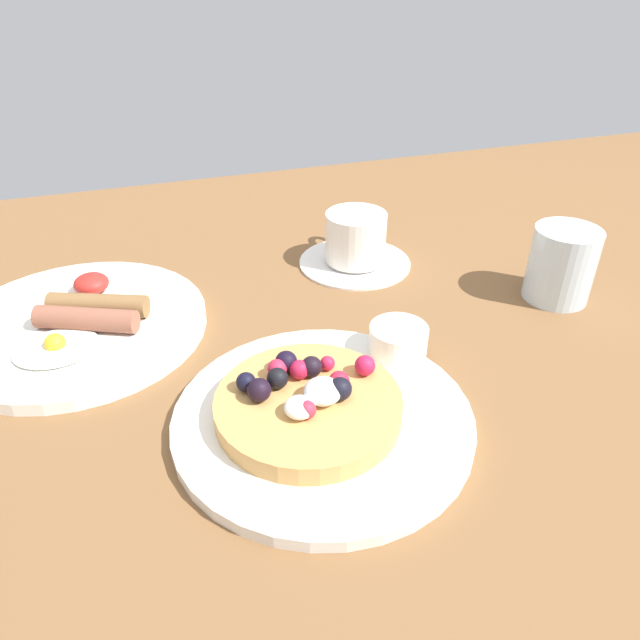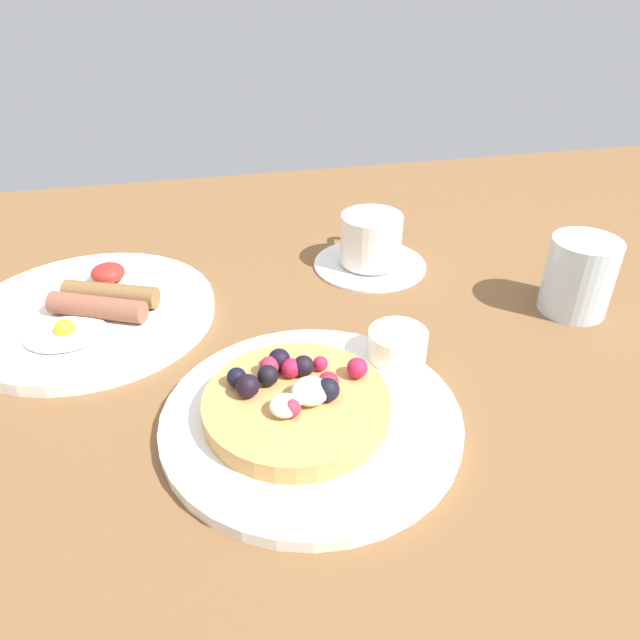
# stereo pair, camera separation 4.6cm
# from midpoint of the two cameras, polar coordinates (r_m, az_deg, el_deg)

# --- Properties ---
(ground_plane) EXTENTS (2.01, 1.17, 0.03)m
(ground_plane) POSITION_cam_midpoint_polar(r_m,az_deg,el_deg) (0.55, -3.29, -7.36)
(ground_plane) COLOR brown
(pancake_plate) EXTENTS (0.25, 0.25, 0.01)m
(pancake_plate) POSITION_cam_midpoint_polar(r_m,az_deg,el_deg) (0.50, -2.38, -9.61)
(pancake_plate) COLOR white
(pancake_plate) RESTS_ON ground_plane
(pancake_with_berries) EXTENTS (0.16, 0.16, 0.04)m
(pancake_with_berries) POSITION_cam_midpoint_polar(r_m,az_deg,el_deg) (0.49, -3.91, -8.04)
(pancake_with_berries) COLOR tan
(pancake_with_berries) RESTS_ON pancake_plate
(syrup_ramekin) EXTENTS (0.06, 0.06, 0.03)m
(syrup_ramekin) POSITION_cam_midpoint_polar(r_m,az_deg,el_deg) (0.56, 5.28, -1.97)
(syrup_ramekin) COLOR white
(syrup_ramekin) RESTS_ON pancake_plate
(breakfast_plate) EXTENTS (0.26, 0.26, 0.01)m
(breakfast_plate) POSITION_cam_midpoint_polar(r_m,az_deg,el_deg) (0.67, -24.32, -0.56)
(breakfast_plate) COLOR white
(breakfast_plate) RESTS_ON ground_plane
(fried_breakfast) EXTENTS (0.13, 0.16, 0.03)m
(fried_breakfast) POSITION_cam_midpoint_polar(r_m,az_deg,el_deg) (0.65, -23.77, 0.49)
(fried_breakfast) COLOR brown
(fried_breakfast) RESTS_ON breakfast_plate
(coffee_saucer) EXTENTS (0.14, 0.14, 0.01)m
(coffee_saucer) POSITION_cam_midpoint_polar(r_m,az_deg,el_deg) (0.74, 1.63, 5.66)
(coffee_saucer) COLOR white
(coffee_saucer) RESTS_ON ground_plane
(coffee_cup) EXTENTS (0.07, 0.11, 0.06)m
(coffee_cup) POSITION_cam_midpoint_polar(r_m,az_deg,el_deg) (0.73, 1.64, 8.16)
(coffee_cup) COLOR white
(coffee_cup) RESTS_ON coffee_saucer
(water_glass) EXTENTS (0.07, 0.07, 0.08)m
(water_glass) POSITION_cam_midpoint_polar(r_m,az_deg,el_deg) (0.70, 20.69, 5.03)
(water_glass) COLOR silver
(water_glass) RESTS_ON ground_plane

